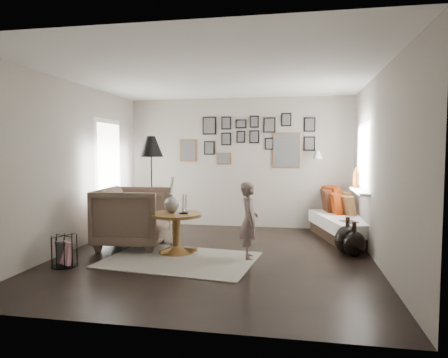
% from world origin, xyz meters
% --- Properties ---
extents(ground, '(4.80, 4.80, 0.00)m').
position_xyz_m(ground, '(0.00, 0.00, 0.00)').
color(ground, black).
rests_on(ground, ground).
extents(wall_back, '(4.50, 0.00, 4.50)m').
position_xyz_m(wall_back, '(0.00, 2.40, 1.30)').
color(wall_back, gray).
rests_on(wall_back, ground).
extents(wall_front, '(4.50, 0.00, 4.50)m').
position_xyz_m(wall_front, '(0.00, -2.40, 1.30)').
color(wall_front, gray).
rests_on(wall_front, ground).
extents(wall_left, '(0.00, 4.80, 4.80)m').
position_xyz_m(wall_left, '(-2.25, 0.00, 1.30)').
color(wall_left, gray).
rests_on(wall_left, ground).
extents(wall_right, '(0.00, 4.80, 4.80)m').
position_xyz_m(wall_right, '(2.25, 0.00, 1.30)').
color(wall_right, gray).
rests_on(wall_right, ground).
extents(ceiling, '(4.80, 4.80, 0.00)m').
position_xyz_m(ceiling, '(0.00, 0.00, 2.60)').
color(ceiling, white).
rests_on(ceiling, wall_back).
extents(door_left, '(0.00, 2.14, 2.14)m').
position_xyz_m(door_left, '(-2.23, 1.20, 1.05)').
color(door_left, white).
rests_on(door_left, wall_left).
extents(window_right, '(0.15, 1.32, 1.30)m').
position_xyz_m(window_right, '(2.18, 1.34, 0.93)').
color(window_right, white).
rests_on(window_right, wall_right).
extents(gallery_wall, '(2.74, 0.03, 1.08)m').
position_xyz_m(gallery_wall, '(0.29, 2.38, 1.74)').
color(gallery_wall, brown).
rests_on(gallery_wall, wall_back).
extents(wall_sconce, '(0.18, 0.36, 0.16)m').
position_xyz_m(wall_sconce, '(1.55, 2.13, 1.46)').
color(wall_sconce, white).
rests_on(wall_sconce, wall_back).
extents(rug, '(2.22, 1.68, 0.01)m').
position_xyz_m(rug, '(-0.44, -0.28, 0.01)').
color(rug, silver).
rests_on(rug, ground).
extents(pedestal_table, '(0.77, 0.77, 0.60)m').
position_xyz_m(pedestal_table, '(-0.60, 0.09, 0.28)').
color(pedestal_table, brown).
rests_on(pedestal_table, ground).
extents(vase, '(0.22, 0.22, 0.55)m').
position_xyz_m(vase, '(-0.68, 0.11, 0.77)').
color(vase, black).
rests_on(vase, pedestal_table).
extents(candles, '(0.13, 0.13, 0.29)m').
position_xyz_m(candles, '(-0.49, 0.09, 0.74)').
color(candles, black).
rests_on(candles, pedestal_table).
extents(daybed, '(1.20, 1.92, 0.87)m').
position_xyz_m(daybed, '(2.00, 1.60, 0.27)').
color(daybed, black).
rests_on(daybed, ground).
extents(magazine_on_daybed, '(0.29, 0.33, 0.01)m').
position_xyz_m(magazine_on_daybed, '(2.00, 0.97, 0.41)').
color(magazine_on_daybed, black).
rests_on(magazine_on_daybed, daybed).
extents(armchair, '(1.14, 1.12, 0.96)m').
position_xyz_m(armchair, '(-1.41, 0.36, 0.48)').
color(armchair, brown).
rests_on(armchair, ground).
extents(armchair_cushion, '(0.46, 0.47, 0.20)m').
position_xyz_m(armchair_cushion, '(-1.38, 0.41, 0.48)').
color(armchair_cushion, white).
rests_on(armchair_cushion, armchair).
extents(floor_lamp, '(0.42, 0.42, 1.79)m').
position_xyz_m(floor_lamp, '(-1.34, 1.02, 1.55)').
color(floor_lamp, black).
rests_on(floor_lamp, ground).
extents(magazine_basket, '(0.43, 0.43, 0.41)m').
position_xyz_m(magazine_basket, '(-1.87, -0.84, 0.20)').
color(magazine_basket, black).
rests_on(magazine_basket, ground).
extents(demijohn_large, '(0.37, 0.37, 0.56)m').
position_xyz_m(demijohn_large, '(1.92, 0.50, 0.22)').
color(demijohn_large, black).
rests_on(demijohn_large, ground).
extents(demijohn_small, '(0.33, 0.33, 0.51)m').
position_xyz_m(demijohn_small, '(2.00, 0.38, 0.19)').
color(demijohn_small, black).
rests_on(demijohn_small, ground).
extents(child, '(0.34, 0.45, 1.10)m').
position_xyz_m(child, '(0.51, -0.02, 0.55)').
color(child, '#6A5753').
rests_on(child, ground).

